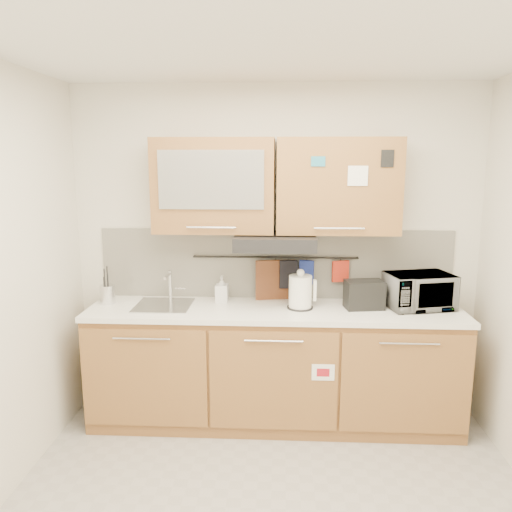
# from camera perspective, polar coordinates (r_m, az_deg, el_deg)

# --- Properties ---
(ceiling) EXTENTS (3.20, 3.20, 0.00)m
(ceiling) POSITION_cam_1_polar(r_m,az_deg,el_deg) (2.50, 1.96, 24.31)
(ceiling) COLOR white
(ceiling) RESTS_ON wall_back
(wall_back) EXTENTS (3.20, 0.00, 3.20)m
(wall_back) POSITION_cam_1_polar(r_m,az_deg,el_deg) (4.00, 2.23, 0.55)
(wall_back) COLOR silver
(wall_back) RESTS_ON ground
(base_cabinet) EXTENTS (2.80, 0.64, 0.88)m
(base_cabinet) POSITION_cam_1_polar(r_m,az_deg,el_deg) (3.97, 2.07, -13.08)
(base_cabinet) COLOR brown
(base_cabinet) RESTS_ON floor
(countertop) EXTENTS (2.82, 0.62, 0.04)m
(countertop) POSITION_cam_1_polar(r_m,az_deg,el_deg) (3.79, 2.12, -6.26)
(countertop) COLOR white
(countertop) RESTS_ON base_cabinet
(backsplash) EXTENTS (2.80, 0.02, 0.56)m
(backsplash) POSITION_cam_1_polar(r_m,az_deg,el_deg) (4.01, 2.22, -0.89)
(backsplash) COLOR silver
(backsplash) RESTS_ON countertop
(upper_cabinets) EXTENTS (1.82, 0.37, 0.70)m
(upper_cabinets) POSITION_cam_1_polar(r_m,az_deg,el_deg) (3.76, 2.18, 8.03)
(upper_cabinets) COLOR brown
(upper_cabinets) RESTS_ON wall_back
(range_hood) EXTENTS (0.60, 0.46, 0.10)m
(range_hood) POSITION_cam_1_polar(r_m,az_deg,el_deg) (3.73, 2.19, 1.67)
(range_hood) COLOR black
(range_hood) RESTS_ON upper_cabinets
(sink) EXTENTS (0.42, 0.40, 0.26)m
(sink) POSITION_cam_1_polar(r_m,az_deg,el_deg) (3.91, -10.48, -5.55)
(sink) COLOR silver
(sink) RESTS_ON countertop
(utensil_rail) EXTENTS (1.30, 0.02, 0.02)m
(utensil_rail) POSITION_cam_1_polar(r_m,az_deg,el_deg) (3.96, 2.21, -0.15)
(utensil_rail) COLOR black
(utensil_rail) RESTS_ON backsplash
(utensil_crock) EXTENTS (0.15, 0.15, 0.29)m
(utensil_crock) POSITION_cam_1_polar(r_m,az_deg,el_deg) (4.05, -16.62, -4.18)
(utensil_crock) COLOR silver
(utensil_crock) RESTS_ON countertop
(kettle) EXTENTS (0.22, 0.19, 0.30)m
(kettle) POSITION_cam_1_polar(r_m,az_deg,el_deg) (3.76, 5.10, -4.19)
(kettle) COLOR white
(kettle) RESTS_ON countertop
(toaster) EXTENTS (0.30, 0.21, 0.21)m
(toaster) POSITION_cam_1_polar(r_m,az_deg,el_deg) (3.84, 12.26, -4.30)
(toaster) COLOR black
(toaster) RESTS_ON countertop
(microwave) EXTENTS (0.54, 0.42, 0.26)m
(microwave) POSITION_cam_1_polar(r_m,az_deg,el_deg) (3.95, 18.12, -3.82)
(microwave) COLOR #999999
(microwave) RESTS_ON countertop
(soap_bottle) EXTENTS (0.10, 0.10, 0.21)m
(soap_bottle) POSITION_cam_1_polar(r_m,az_deg,el_deg) (3.92, -3.93, -3.81)
(soap_bottle) COLOR #999999
(soap_bottle) RESTS_ON countertop
(cutting_board) EXTENTS (0.32, 0.08, 0.39)m
(cutting_board) POSITION_cam_1_polar(r_m,az_deg,el_deg) (3.99, 2.23, -3.25)
(cutting_board) COLOR brown
(cutting_board) RESTS_ON utensil_rail
(oven_mitt) EXTENTS (0.12, 0.06, 0.19)m
(oven_mitt) POSITION_cam_1_polar(r_m,az_deg,el_deg) (3.97, 5.80, -1.85)
(oven_mitt) COLOR navy
(oven_mitt) RESTS_ON utensil_rail
(dark_pouch) EXTENTS (0.15, 0.06, 0.22)m
(dark_pouch) POSITION_cam_1_polar(r_m,az_deg,el_deg) (3.97, 3.72, -2.08)
(dark_pouch) COLOR black
(dark_pouch) RESTS_ON utensil_rail
(pot_holder) EXTENTS (0.14, 0.06, 0.17)m
(pot_holder) POSITION_cam_1_polar(r_m,az_deg,el_deg) (3.99, 9.62, -1.73)
(pot_holder) COLOR #B52918
(pot_holder) RESTS_ON utensil_rail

